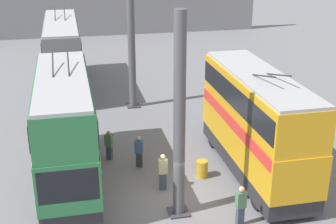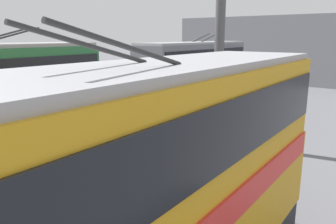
{
  "view_description": "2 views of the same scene",
  "coord_description": "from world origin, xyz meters",
  "px_view_note": "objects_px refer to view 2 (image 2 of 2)",
  "views": [
    {
      "loc": [
        -17.47,
        4.09,
        11.31
      ],
      "look_at": [
        6.53,
        -1.16,
        1.7
      ],
      "focal_mm": 50.0,
      "sensor_mm": 36.0,
      "label": 1
    },
    {
      "loc": [
        -2.44,
        -7.73,
        5.52
      ],
      "look_at": [
        9.51,
        1.06,
        2.06
      ],
      "focal_mm": 35.0,
      "sensor_mm": 36.0,
      "label": 2
    }
  ],
  "objects_px": {
    "person_by_right_row": "(67,161)",
    "person_aisle_foreground": "(2,217)",
    "bus_right_far": "(195,74)",
    "person_aisle_midway": "(65,179)",
    "bus_left_far": "(163,188)"
  },
  "relations": [
    {
      "from": "person_aisle_foreground",
      "to": "bus_right_far",
      "type": "bearing_deg",
      "value": 17.01
    },
    {
      "from": "person_by_right_row",
      "to": "person_aisle_foreground",
      "type": "distance_m",
      "value": 4.18
    },
    {
      "from": "bus_right_far",
      "to": "person_by_right_row",
      "type": "distance_m",
      "value": 12.96
    },
    {
      "from": "bus_left_far",
      "to": "person_by_right_row",
      "type": "bearing_deg",
      "value": 66.84
    },
    {
      "from": "person_by_right_row",
      "to": "person_aisle_foreground",
      "type": "relative_size",
      "value": 0.9
    },
    {
      "from": "bus_left_far",
      "to": "bus_right_far",
      "type": "xyz_separation_m",
      "value": [
        15.55,
        8.94,
        0.02
      ]
    },
    {
      "from": "person_by_right_row",
      "to": "person_aisle_midway",
      "type": "height_order",
      "value": "person_aisle_midway"
    },
    {
      "from": "person_aisle_midway",
      "to": "person_aisle_foreground",
      "type": "bearing_deg",
      "value": 42.04
    },
    {
      "from": "bus_right_far",
      "to": "person_aisle_midway",
      "type": "bearing_deg",
      "value": -165.74
    },
    {
      "from": "person_aisle_foreground",
      "to": "person_by_right_row",
      "type": "bearing_deg",
      "value": 32.9
    },
    {
      "from": "person_aisle_midway",
      "to": "bus_left_far",
      "type": "bearing_deg",
      "value": 97.68
    },
    {
      "from": "bus_left_far",
      "to": "person_aisle_midway",
      "type": "relative_size",
      "value": 5.52
    },
    {
      "from": "person_by_right_row",
      "to": "person_aisle_midway",
      "type": "xyz_separation_m",
      "value": [
        -1.15,
        -1.4,
        0.05
      ]
    },
    {
      "from": "person_aisle_foreground",
      "to": "person_aisle_midway",
      "type": "bearing_deg",
      "value": 18.71
    },
    {
      "from": "bus_right_far",
      "to": "person_aisle_midway",
      "type": "height_order",
      "value": "bus_right_far"
    }
  ]
}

